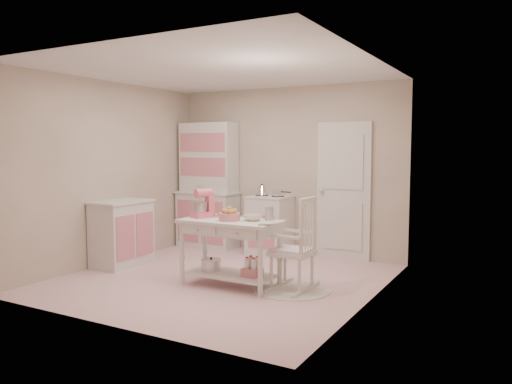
% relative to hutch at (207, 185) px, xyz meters
% --- Properties ---
extents(room_shell, '(3.84, 3.84, 2.62)m').
position_rel_hutch_xyz_m(room_shell, '(1.35, -1.66, 0.61)').
color(room_shell, pink).
rests_on(room_shell, ground).
extents(door, '(0.82, 0.05, 2.04)m').
position_rel_hutch_xyz_m(door, '(2.30, 0.21, -0.02)').
color(door, silver).
rests_on(door, ground).
extents(hutch, '(1.06, 0.50, 2.08)m').
position_rel_hutch_xyz_m(hutch, '(0.00, 0.00, 0.00)').
color(hutch, silver).
rests_on(hutch, ground).
extents(stove, '(0.62, 0.57, 0.92)m').
position_rel_hutch_xyz_m(stove, '(1.20, -0.05, -0.58)').
color(stove, silver).
rests_on(stove, ground).
extents(base_cabinet, '(0.54, 0.84, 0.92)m').
position_rel_hutch_xyz_m(base_cabinet, '(-0.28, -1.71, -0.58)').
color(base_cabinet, silver).
rests_on(base_cabinet, ground).
extents(lace_rug, '(0.92, 0.92, 0.01)m').
position_rel_hutch_xyz_m(lace_rug, '(2.33, -1.65, -1.03)').
color(lace_rug, white).
rests_on(lace_rug, ground).
extents(rocking_chair, '(0.50, 0.73, 1.10)m').
position_rel_hutch_xyz_m(rocking_chair, '(2.33, -1.65, -0.49)').
color(rocking_chair, silver).
rests_on(rocking_chair, ground).
extents(work_table, '(1.20, 0.60, 0.80)m').
position_rel_hutch_xyz_m(work_table, '(1.61, -1.86, -0.64)').
color(work_table, silver).
rests_on(work_table, ground).
extents(stand_mixer, '(0.29, 0.33, 0.34)m').
position_rel_hutch_xyz_m(stand_mixer, '(1.19, -1.84, -0.07)').
color(stand_mixer, '#EE647E').
rests_on(stand_mixer, work_table).
extents(cookie_tray, '(0.34, 0.24, 0.02)m').
position_rel_hutch_xyz_m(cookie_tray, '(1.46, -1.68, -0.23)').
color(cookie_tray, silver).
rests_on(cookie_tray, work_table).
extents(bread_basket, '(0.25, 0.25, 0.09)m').
position_rel_hutch_xyz_m(bread_basket, '(1.63, -1.91, -0.19)').
color(bread_basket, '#D07785').
rests_on(bread_basket, work_table).
extents(mixing_bowl, '(0.22, 0.22, 0.07)m').
position_rel_hutch_xyz_m(mixing_bowl, '(1.87, -1.78, -0.21)').
color(mixing_bowl, silver).
rests_on(mixing_bowl, work_table).
extents(metal_pitcher, '(0.10, 0.10, 0.17)m').
position_rel_hutch_xyz_m(metal_pitcher, '(2.05, -1.70, -0.16)').
color(metal_pitcher, silver).
rests_on(metal_pitcher, work_table).
extents(recipe_book, '(0.26, 0.29, 0.02)m').
position_rel_hutch_xyz_m(recipe_book, '(2.06, -1.98, -0.23)').
color(recipe_book, silver).
rests_on(recipe_book, work_table).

